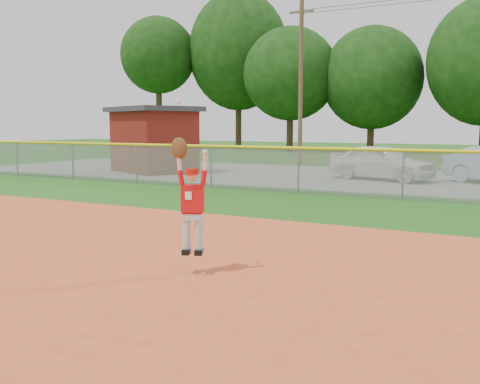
# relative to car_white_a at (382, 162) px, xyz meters

# --- Properties ---
(ground) EXTENTS (120.00, 120.00, 0.00)m
(ground) POSITION_rel_car_white_a_xyz_m (1.90, -15.52, -0.76)
(ground) COLOR #1D5012
(ground) RESTS_ON ground
(parking_strip) EXTENTS (44.00, 10.00, 0.03)m
(parking_strip) POSITION_rel_car_white_a_xyz_m (1.90, 0.48, -0.74)
(parking_strip) COLOR slate
(parking_strip) RESTS_ON ground
(car_white_a) EXTENTS (4.58, 2.77, 1.46)m
(car_white_a) POSITION_rel_car_white_a_xyz_m (0.00, 0.00, 0.00)
(car_white_a) COLOR white
(car_white_a) RESTS_ON parking_strip
(utility_shed) EXTENTS (5.05, 4.57, 3.09)m
(utility_shed) POSITION_rel_car_white_a_xyz_m (-10.48, -1.23, 0.82)
(utility_shed) COLOR #59130C
(utility_shed) RESTS_ON ground
(outfield_fence) EXTENTS (40.06, 0.10, 1.55)m
(outfield_fence) POSITION_rel_car_white_a_xyz_m (1.90, -5.52, 0.12)
(outfield_fence) COLOR gray
(outfield_fence) RESTS_ON ground
(power_lines) EXTENTS (19.40, 0.24, 9.00)m
(power_lines) POSITION_rel_car_white_a_xyz_m (2.90, 6.48, 3.92)
(power_lines) COLOR #4C3823
(power_lines) RESTS_ON ground
(ballplayer) EXTENTS (0.56, 0.32, 2.28)m
(ballplayer) POSITION_rel_car_white_a_xyz_m (0.72, -15.28, 0.44)
(ballplayer) COLOR silver
(ballplayer) RESTS_ON ground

